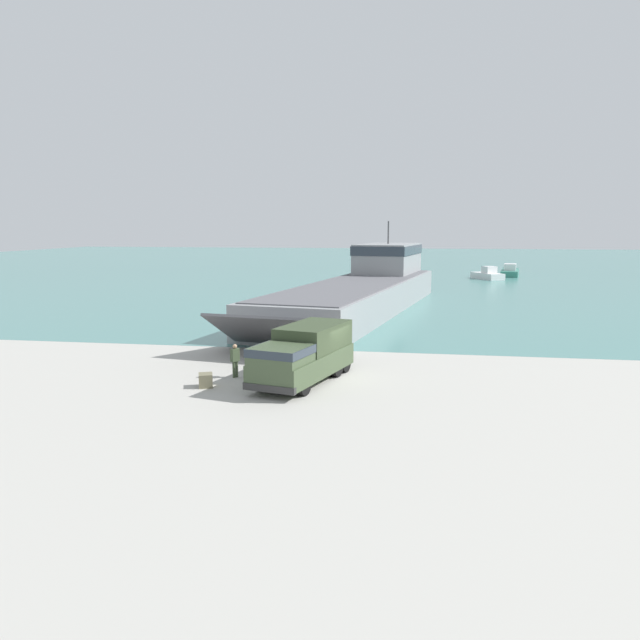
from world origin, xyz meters
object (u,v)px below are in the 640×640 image
landing_craft (365,286)px  soldier_on_ramp (235,358)px  moored_boat_a (488,275)px  military_truck (304,354)px  cargo_crate (206,380)px  moored_boat_b (510,272)px

landing_craft → soldier_on_ramp: landing_craft is taller
landing_craft → moored_boat_a: (14.59, 34.94, -1.42)m
landing_craft → military_truck: 28.57m
military_truck → landing_craft: bearing=-166.1°
landing_craft → moored_boat_a: landing_craft is taller
moored_boat_a → landing_craft: bearing=-140.9°
moored_boat_a → soldier_on_ramp: bearing=-134.6°
landing_craft → soldier_on_ramp: (-3.96, -28.27, -1.04)m
moored_boat_a → military_truck: bearing=-131.5°
military_truck → soldier_on_ramp: military_truck is taller
landing_craft → cargo_crate: 30.75m
landing_craft → military_truck: bearing=-81.3°
moored_boat_b → cargo_crate: (-23.42, -72.35, -0.30)m
soldier_on_ramp → cargo_crate: (-0.84, -2.05, -0.67)m
landing_craft → moored_boat_b: size_ratio=4.43×
soldier_on_ramp → cargo_crate: size_ratio=2.22×
military_truck → cargo_crate: military_truck is taller
moored_boat_a → cargo_crate: (-19.39, -65.26, -0.30)m
landing_craft → moored_boat_a: 37.89m
moored_boat_b → landing_craft: bearing=-104.6°
moored_boat_a → moored_boat_b: same height
soldier_on_ramp → moored_boat_b: bearing=107.3°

